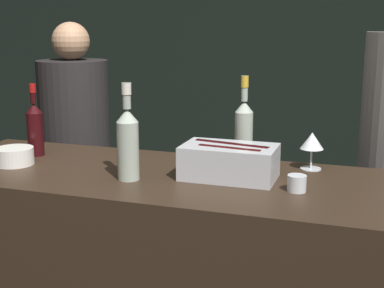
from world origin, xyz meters
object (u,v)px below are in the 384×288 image
Objects in this scene: wine_glass at (312,142)px; rose_wine_bottle at (244,128)px; bowl_white at (14,156)px; candle_votive at (297,183)px; ice_bin_with_bottles at (230,160)px; person_in_hoodie at (76,152)px; white_wine_bottle at (128,141)px; red_wine_bottle_tall at (35,127)px.

wine_glass is 0.29m from rose_wine_bottle.
bowl_white is 1.16m from candle_votive.
ice_bin_with_bottles is 0.36m from wine_glass.
candle_votive is 1.62m from person_in_hoodie.
white_wine_bottle is 0.22× the size of person_in_hoodie.
white_wine_bottle is at bearing -21.22° from red_wine_bottle_tall.
bowl_white is 2.37× the size of candle_votive.
wine_glass is 0.32m from candle_votive.
rose_wine_bottle is 1.14× the size of red_wine_bottle_tall.
red_wine_bottle_tall is at bearing 92.56° from bowl_white.
bowl_white is 0.96m from rose_wine_bottle.
rose_wine_bottle reaches higher than red_wine_bottle_tall.
ice_bin_with_bottles is 0.28m from candle_votive.
ice_bin_with_bottles is at bearing 5.67° from bowl_white.
wine_glass is at bearing -47.25° from person_in_hoodie.
bowl_white is at bearing -102.34° from person_in_hoodie.
wine_glass is at bearing 87.31° from candle_votive.
candle_votive is at bearing -92.69° from wine_glass.
candle_votive is 0.21× the size of red_wine_bottle_tall.
ice_bin_with_bottles reaches higher than bowl_white.
candle_votive is (-0.01, -0.31, -0.08)m from wine_glass.
red_wine_bottle_tall is (-1.18, -0.15, 0.02)m from wine_glass.
rose_wine_bottle reaches higher than ice_bin_with_bottles.
ice_bin_with_bottles is 0.21× the size of person_in_hoodie.
bowl_white is at bearing -87.44° from red_wine_bottle_tall.
person_in_hoodie is at bearing 148.63° from candle_votive.
person_in_hoodie is at bearing 104.21° from bowl_white.
rose_wine_bottle reaches higher than candle_votive.
red_wine_bottle_tall is 0.19× the size of person_in_hoodie.
candle_votive is at bearing 0.17° from bowl_white.
person_in_hoodie is (-1.37, 0.84, -0.19)m from candle_votive.
bowl_white is 0.89m from person_in_hoodie.
bowl_white is (-0.90, -0.09, -0.03)m from ice_bin_with_bottles.
white_wine_bottle is at bearing -150.16° from wine_glass.
ice_bin_with_bottles is at bearing -4.85° from red_wine_bottle_tall.
wine_glass reaches higher than bowl_white.
red_wine_bottle_tall reaches higher than wine_glass.
person_in_hoodie is (-0.21, 0.84, -0.20)m from bowl_white.
wine_glass is 1.19m from red_wine_bottle_tall.
ice_bin_with_bottles is 0.90m from bowl_white.
white_wine_bottle is 0.59m from red_wine_bottle_tall.
red_wine_bottle_tall is at bearing 172.09° from candle_votive.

